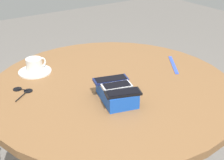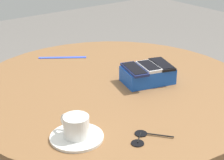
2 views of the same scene
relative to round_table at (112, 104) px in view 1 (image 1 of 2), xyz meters
The scene contains 9 objects.
round_table is the anchor object (origin of this frame).
phone_box 0.19m from the round_table, 153.96° to the left, with size 0.21×0.16×0.06m.
phone_black 0.26m from the round_table, 158.22° to the left, with size 0.10×0.15×0.01m.
phone_white 0.22m from the round_table, 153.49° to the left, with size 0.08×0.13×0.01m.
phone_navy 0.19m from the round_table, 142.36° to the left, with size 0.09×0.15×0.01m.
saucer 0.40m from the round_table, 37.81° to the left, with size 0.15×0.15×0.01m, color white.
coffee_cup 0.41m from the round_table, 37.50° to the left, with size 0.07×0.10×0.06m.
lanyard_strap 0.39m from the round_table, 89.78° to the right, with size 0.21×0.02×0.00m, color blue.
sunglasses 0.40m from the round_table, 65.91° to the left, with size 0.12×0.09×0.01m.
Camera 1 is at (-1.01, 0.68, 1.39)m, focal length 50.00 mm.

